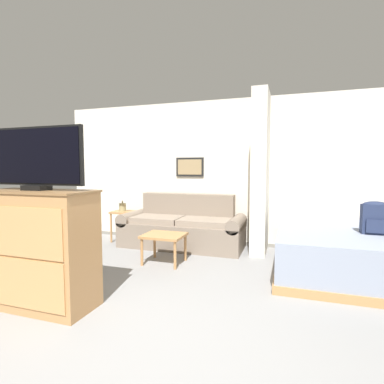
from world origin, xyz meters
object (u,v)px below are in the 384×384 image
Objects in this scene: coffee_table at (164,238)px; tv at (35,158)px; backpack at (375,217)px; bed at (351,252)px; couch at (183,228)px; table_lamp at (122,195)px; tv_dresser at (39,249)px.

tv reaches higher than coffee_table.
bed is at bearing 151.53° from backpack.
bed is (3.13, 2.00, -1.19)m from tv.
tv reaches higher than couch.
couch is 1.32m from table_lamp.
couch is 1.09× the size of bed.
table_lamp reaches higher than coffee_table.
couch is 5.33× the size of backpack.
backpack is (2.79, -0.73, 0.45)m from couch.
couch is 2.92m from backpack.
tv_dresser reaches higher than coffee_table.
table_lamp is (-1.27, 0.97, 0.51)m from coffee_table.
backpack reaches higher than coffee_table.
tv is at bearing -102.11° from couch.
coffee_table is 2.08m from tv.
couch is 1.86× the size of tv_dresser.
coffee_table is 1.67m from table_lamp.
coffee_table is at bearing -171.70° from bed.
tv reaches higher than backpack.
backpack is (2.72, 0.25, 0.41)m from coffee_table.
bed is at bearing 32.58° from tv.
tv_dresser is at bearing -76.25° from table_lamp.
backpack is at bearing 29.32° from tv.
tv is at bearing -76.24° from table_lamp.
bed is at bearing 32.59° from tv_dresser.
tv_dresser is 0.59× the size of bed.
tv_dresser is 3.73m from bed.
bed is at bearing -13.44° from couch.
coffee_table is at bearing -37.29° from table_lamp.
table_lamp is at bearing 142.71° from coffee_table.
couch reaches higher than coffee_table.
couch is 0.98m from coffee_table.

